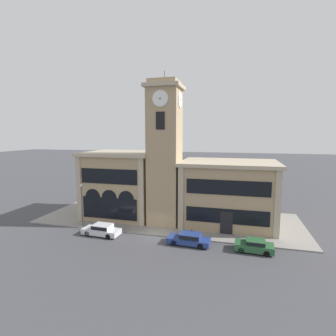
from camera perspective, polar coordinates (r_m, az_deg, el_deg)
name	(u,v)px	position (r m, az deg, el deg)	size (l,w,h in m)	color
ground_plane	(155,236)	(33.30, -2.91, -14.59)	(300.00, 300.00, 0.00)	#424247
sidewalk_kerb	(169,218)	(39.39, 0.13, -10.92)	(37.24, 13.57, 0.15)	gray
clock_tower	(165,154)	(35.46, -0.72, 3.04)	(4.77, 4.77, 20.62)	tan
town_hall_left_wing	(123,183)	(40.86, -9.86, -3.34)	(10.79, 9.62, 9.78)	tan
town_hall_right_wing	(228,193)	(37.37, 12.98, -5.22)	(12.98, 9.62, 8.77)	tan
parked_car_near	(102,230)	(34.27, -14.21, -12.85)	(4.81, 2.14, 1.40)	silver
parked_car_mid	(189,239)	(30.79, 4.65, -15.09)	(4.92, 2.09, 1.33)	navy
parked_car_far	(254,245)	(30.48, 18.29, -15.68)	(4.10, 2.11, 1.35)	#285633
street_lamp	(82,199)	(36.86, -18.27, -6.38)	(0.36, 0.36, 5.75)	#4C4C51
bollard	(192,234)	(32.27, 5.20, -14.07)	(0.18, 0.18, 1.06)	black
fire_hydrant	(257,240)	(32.27, 18.88, -14.65)	(0.22, 0.22, 0.87)	red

